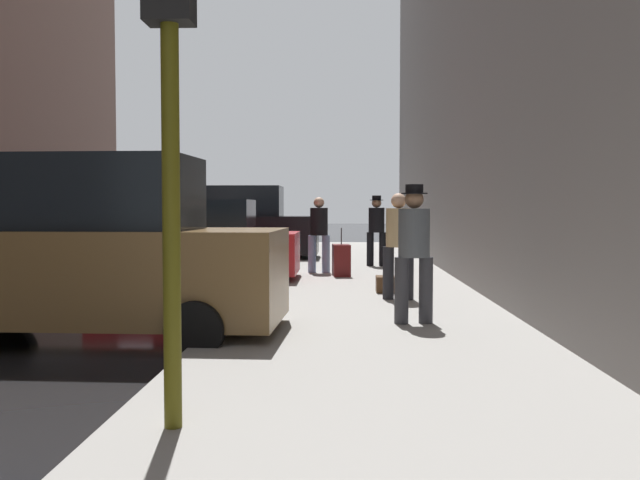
% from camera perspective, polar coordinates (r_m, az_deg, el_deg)
% --- Properties ---
extents(sidewalk, '(4.00, 40.00, 0.15)m').
position_cam_1_polar(sidewalk, '(10.21, 3.85, -6.17)').
color(sidewalk, gray).
rests_on(sidewalk, ground_plane).
extents(parked_bronze_suv, '(4.66, 2.19, 2.25)m').
position_cam_1_polar(parked_bronze_suv, '(9.03, -17.54, -1.32)').
color(parked_bronze_suv, brown).
rests_on(parked_bronze_suv, ground_plane).
extents(parked_red_hatchback, '(4.21, 2.08, 1.79)m').
position_cam_1_polar(parked_red_hatchback, '(15.02, -9.65, -0.39)').
color(parked_red_hatchback, '#B2191E').
rests_on(parked_red_hatchback, ground_plane).
extents(parked_black_suv, '(4.60, 2.07, 2.25)m').
position_cam_1_polar(parked_black_suv, '(21.05, -6.32, 0.99)').
color(parked_black_suv, black).
rests_on(parked_black_suv, ground_plane).
extents(fire_hydrant, '(0.42, 0.22, 0.70)m').
position_cam_1_polar(fire_hydrant, '(15.22, -2.64, -1.65)').
color(fire_hydrant, red).
rests_on(fire_hydrant, sidewalk).
extents(traffic_light, '(0.32, 0.32, 3.60)m').
position_cam_1_polar(traffic_light, '(4.99, -11.92, 15.54)').
color(traffic_light, '#514C0F').
rests_on(traffic_light, sidewalk).
extents(pedestrian_in_jeans, '(0.52, 0.44, 1.71)m').
position_cam_1_polar(pedestrian_in_jeans, '(16.12, -0.08, 0.76)').
color(pedestrian_in_jeans, '#728CB2').
rests_on(pedestrian_in_jeans, sidewalk).
extents(pedestrian_in_tan_coat, '(0.53, 0.48, 1.71)m').
position_cam_1_polar(pedestrian_in_tan_coat, '(11.49, 6.29, -0.03)').
color(pedestrian_in_tan_coat, black).
rests_on(pedestrian_in_tan_coat, sidewalk).
extents(pedestrian_with_fedora, '(0.53, 0.49, 1.78)m').
position_cam_1_polar(pedestrian_with_fedora, '(18.00, 4.54, 1.05)').
color(pedestrian_with_fedora, black).
rests_on(pedestrian_with_fedora, sidewalk).
extents(pedestrian_with_beanie, '(0.52, 0.46, 1.78)m').
position_cam_1_polar(pedestrian_with_beanie, '(9.15, 7.53, -0.52)').
color(pedestrian_with_beanie, '#333338').
rests_on(pedestrian_with_beanie, sidewalk).
extents(rolling_suitcase, '(0.41, 0.59, 1.04)m').
position_cam_1_polar(rolling_suitcase, '(15.36, 1.72, -1.63)').
color(rolling_suitcase, '#591414').
rests_on(rolling_suitcase, sidewalk).
extents(duffel_bag, '(0.32, 0.44, 0.28)m').
position_cam_1_polar(duffel_bag, '(12.52, 5.24, -3.54)').
color(duffel_bag, '#472D19').
rests_on(duffel_bag, sidewalk).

